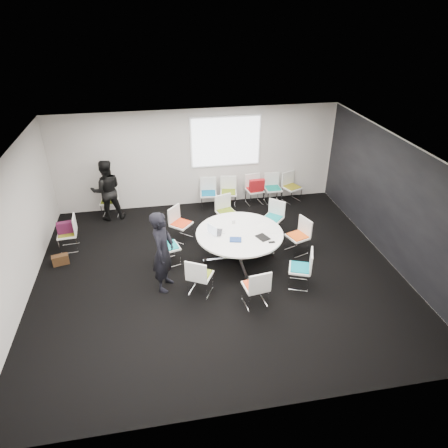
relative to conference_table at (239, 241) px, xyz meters
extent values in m
cube|color=black|center=(-0.56, -0.42, -0.53)|extent=(8.00, 7.00, 0.04)
cube|color=white|center=(-0.56, -0.42, 2.31)|extent=(8.00, 7.00, 0.04)
cube|color=#BCB6B1|center=(-0.56, 3.10, 0.89)|extent=(8.00, 0.04, 2.80)
cube|color=#BCB6B1|center=(-0.56, -3.94, 0.89)|extent=(8.00, 0.04, 2.80)
cube|color=#BCB6B1|center=(-4.58, -0.42, 0.89)|extent=(0.04, 7.00, 2.80)
cube|color=#BCB6B1|center=(3.46, -0.42, 0.89)|extent=(0.04, 7.00, 2.80)
cube|color=black|center=(3.43, -0.42, 0.89)|extent=(0.01, 6.94, 2.74)
cube|color=silver|center=(0.00, 0.00, -0.47)|extent=(0.90, 0.90, 0.08)
cylinder|color=silver|center=(0.00, 0.00, -0.15)|extent=(0.10, 0.10, 0.65)
cylinder|color=white|center=(0.00, 0.00, 0.20)|extent=(1.98, 1.98, 0.04)
cube|color=white|center=(0.24, 3.04, 1.34)|extent=(1.90, 0.03, 1.35)
cube|color=silver|center=(1.42, 0.04, -0.30)|extent=(0.54, 0.54, 0.42)
cube|color=white|center=(1.42, 0.04, -0.07)|extent=(0.57, 0.58, 0.04)
cube|color=#D24B10|center=(1.42, 0.04, -0.04)|extent=(0.49, 0.50, 0.03)
cube|color=white|center=(1.62, 0.11, 0.16)|extent=(0.19, 0.45, 0.42)
cube|color=silver|center=(1.09, 0.99, -0.30)|extent=(0.59, 0.59, 0.42)
cube|color=white|center=(1.09, 0.99, -0.07)|extent=(0.64, 0.64, 0.04)
cube|color=#0C8085|center=(1.09, 0.99, -0.04)|extent=(0.55, 0.55, 0.03)
cube|color=white|center=(1.23, 1.14, 0.16)|extent=(0.36, 0.34, 0.42)
cube|color=silver|center=(-0.02, 1.51, -0.30)|extent=(0.53, 0.53, 0.42)
cube|color=white|center=(-0.02, 1.51, -0.07)|extent=(0.57, 0.56, 0.04)
cube|color=#5F7515|center=(-0.02, 1.51, -0.04)|extent=(0.50, 0.48, 0.03)
cube|color=white|center=(-0.09, 1.71, 0.16)|extent=(0.45, 0.17, 0.42)
cube|color=silver|center=(-1.25, 1.11, -0.30)|extent=(0.59, 0.59, 0.42)
cube|color=white|center=(-1.25, 1.11, -0.07)|extent=(0.63, 0.64, 0.04)
cube|color=red|center=(-1.25, 1.11, -0.04)|extent=(0.55, 0.55, 0.03)
cube|color=white|center=(-1.40, 1.25, 0.16)|extent=(0.33, 0.37, 0.42)
cube|color=silver|center=(-1.61, 0.14, -0.30)|extent=(0.52, 0.52, 0.42)
cube|color=white|center=(-1.61, 0.14, -0.07)|extent=(0.55, 0.56, 0.04)
cube|color=#0A8487|center=(-1.61, 0.14, -0.04)|extent=(0.48, 0.49, 0.03)
cube|color=white|center=(-1.82, 0.08, 0.16)|extent=(0.16, 0.45, 0.42)
cube|color=silver|center=(-1.04, -1.04, -0.30)|extent=(0.57, 0.57, 0.42)
cube|color=white|center=(-1.04, -1.04, -0.07)|extent=(0.61, 0.61, 0.04)
cube|color=olive|center=(-1.04, -1.04, -0.04)|extent=(0.53, 0.52, 0.03)
cube|color=white|center=(-1.14, -1.22, 0.16)|extent=(0.42, 0.25, 0.42)
cube|color=silver|center=(-0.01, -1.59, -0.30)|extent=(0.47, 0.47, 0.42)
cube|color=white|center=(-0.01, -1.59, -0.07)|extent=(0.52, 0.50, 0.04)
cube|color=red|center=(-0.01, -1.59, -0.04)|extent=(0.45, 0.43, 0.03)
cube|color=white|center=(0.02, -1.79, 0.16)|extent=(0.46, 0.10, 0.42)
cube|color=silver|center=(1.04, -1.18, -0.30)|extent=(0.54, 0.54, 0.42)
cube|color=white|center=(1.04, -1.18, -0.07)|extent=(0.58, 0.59, 0.04)
cube|color=#076B7C|center=(1.04, -1.18, -0.04)|extent=(0.50, 0.51, 0.03)
cube|color=white|center=(1.24, -1.25, 0.16)|extent=(0.20, 0.44, 0.42)
cube|color=silver|center=(-0.33, 2.71, -0.30)|extent=(0.47, 0.47, 0.42)
cube|color=white|center=(-0.33, 2.71, -0.07)|extent=(0.51, 0.49, 0.04)
cube|color=#095E88|center=(-0.33, 2.71, -0.04)|extent=(0.44, 0.43, 0.03)
cube|color=white|center=(-0.30, 2.92, 0.16)|extent=(0.46, 0.09, 0.42)
cube|color=silver|center=(0.25, 2.69, -0.30)|extent=(0.49, 0.49, 0.42)
cube|color=white|center=(0.25, 2.69, -0.07)|extent=(0.53, 0.51, 0.04)
cube|color=olive|center=(0.25, 2.69, -0.04)|extent=(0.46, 0.44, 0.03)
cube|color=white|center=(0.29, 2.90, 0.16)|extent=(0.46, 0.12, 0.42)
cube|color=silver|center=(1.05, 2.73, -0.30)|extent=(0.48, 0.48, 0.42)
cube|color=white|center=(1.05, 2.73, -0.07)|extent=(0.52, 0.50, 0.04)
cube|color=red|center=(1.05, 2.73, -0.04)|extent=(0.45, 0.43, 0.03)
cube|color=white|center=(1.01, 2.94, 0.16)|extent=(0.46, 0.10, 0.42)
cube|color=silver|center=(1.60, 2.72, -0.30)|extent=(0.42, 0.42, 0.42)
cube|color=white|center=(1.60, 2.72, -0.07)|extent=(0.46, 0.44, 0.04)
cube|color=#0C7E70|center=(1.60, 2.72, -0.04)|extent=(0.40, 0.38, 0.03)
cube|color=white|center=(1.60, 2.93, 0.16)|extent=(0.46, 0.04, 0.42)
cube|color=silver|center=(2.19, 2.71, -0.30)|extent=(0.55, 0.55, 0.42)
cube|color=white|center=(2.19, 2.71, -0.07)|extent=(0.60, 0.59, 0.04)
cube|color=olive|center=(2.19, 2.71, -0.04)|extent=(0.52, 0.51, 0.03)
cube|color=white|center=(2.10, 2.90, 0.16)|extent=(0.44, 0.22, 0.42)
cube|color=silver|center=(-3.98, 1.14, -0.30)|extent=(0.45, 0.45, 0.42)
cube|color=white|center=(-3.98, 1.14, -0.07)|extent=(0.48, 0.50, 0.04)
cube|color=olive|center=(-3.98, 1.14, -0.04)|extent=(0.41, 0.43, 0.03)
cube|color=white|center=(-3.77, 1.16, 0.16)|extent=(0.07, 0.46, 0.42)
cube|color=silver|center=(-3.11, 2.73, -0.30)|extent=(0.46, 0.46, 0.42)
cube|color=white|center=(-3.11, 2.73, -0.07)|extent=(0.50, 0.49, 0.04)
cube|color=#606E16|center=(-3.11, 2.73, -0.04)|extent=(0.44, 0.42, 0.03)
cube|color=white|center=(-3.09, 2.94, 0.16)|extent=(0.46, 0.09, 0.42)
imported|color=black|center=(-1.75, -0.72, 0.38)|extent=(0.63, 0.76, 1.79)
imported|color=black|center=(-3.11, 2.58, 0.34)|extent=(0.91, 0.76, 1.70)
imported|color=#333338|center=(-0.42, 0.05, 0.23)|extent=(0.28, 0.36, 0.03)
cube|color=silver|center=(-0.63, 0.02, 0.35)|extent=(0.18, 0.26, 0.22)
cube|color=black|center=(0.46, -0.31, 0.23)|extent=(0.32, 0.36, 0.02)
cube|color=navy|center=(-0.15, -0.30, 0.23)|extent=(0.30, 0.25, 0.03)
cube|color=white|center=(0.58, 0.20, 0.22)|extent=(0.37, 0.35, 0.00)
cube|color=silver|center=(0.79, -0.07, 0.22)|extent=(0.31, 0.23, 0.00)
cylinder|color=white|center=(-0.06, 0.44, 0.26)|extent=(0.08, 0.08, 0.09)
cube|color=black|center=(0.61, -0.53, 0.22)|extent=(0.14, 0.07, 0.01)
cube|color=#4A1330|center=(-3.98, 1.14, 0.11)|extent=(0.42, 0.21, 0.28)
cube|color=#3A2412|center=(-4.10, 0.53, -0.39)|extent=(0.39, 0.24, 0.24)
cube|color=#A11319|center=(1.05, 2.52, 0.19)|extent=(0.44, 0.17, 0.36)
camera|label=1|loc=(-1.71, -7.57, 4.92)|focal=32.00mm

